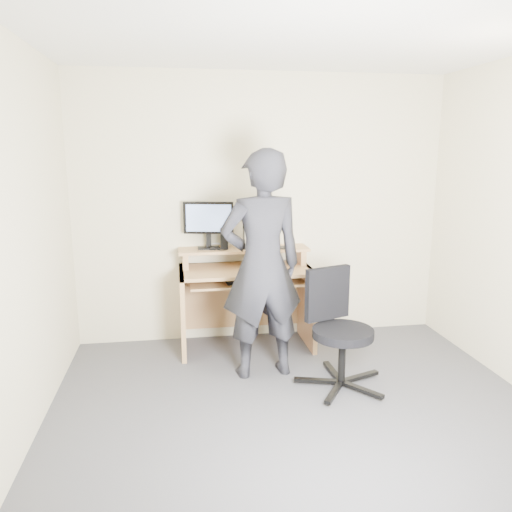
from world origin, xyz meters
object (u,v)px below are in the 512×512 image
object	(u,v)px
person	(262,266)
desk	(245,288)
office_chair	(337,325)
monitor	(208,221)

from	to	relation	value
person	desk	bearing A→B (deg)	-93.06
desk	office_chair	world-z (taller)	office_chair
desk	monitor	world-z (taller)	monitor
monitor	office_chair	bearing A→B (deg)	-36.37
office_chair	person	size ratio (longest dim) A/B	0.49
monitor	office_chair	xyz separation A→B (m)	(0.91, -1.01, -0.68)
monitor	person	world-z (taller)	person
monitor	office_chair	size ratio (longest dim) A/B	0.51
desk	office_chair	bearing A→B (deg)	-57.45
monitor	person	xyz separation A→B (m)	(0.37, -0.74, -0.26)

